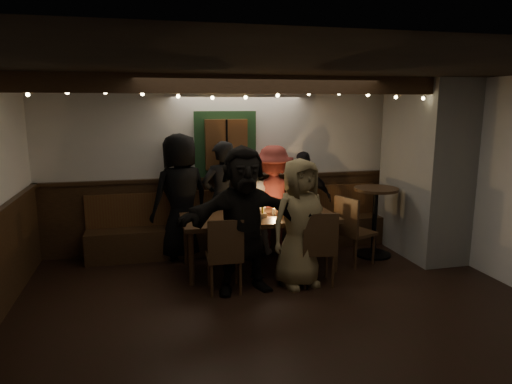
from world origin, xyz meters
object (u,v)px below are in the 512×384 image
object	(u,v)px
person_b	(222,199)
person_e	(304,200)
person_d	(273,200)
person_c	(249,204)
person_a	(181,196)
dining_table	(259,221)
chair_near_left	(225,252)
chair_near_right	(318,245)
high_top	(375,213)
person_g	(300,223)
chair_end	(351,227)
person_f	(244,220)

from	to	relation	value
person_b	person_e	size ratio (longest dim) A/B	1.12
person_e	person_d	bearing A→B (deg)	14.54
person_c	person_a	bearing A→B (deg)	-2.26
person_c	person_e	distance (m)	0.90
dining_table	chair_near_left	world-z (taller)	chair_near_left
dining_table	person_b	distance (m)	0.84
chair_near_right	person_b	world-z (taller)	person_b
dining_table	high_top	xyz separation A→B (m)	(1.82, 0.15, -0.03)
person_d	person_g	xyz separation A→B (m)	(-0.04, -1.35, -0.02)
chair_near_right	dining_table	bearing A→B (deg)	126.37
chair_end	person_e	distance (m)	1.01
chair_near_right	person_e	size ratio (longest dim) A/B	0.63
chair_near_left	person_c	bearing A→B (deg)	66.45
person_b	person_e	world-z (taller)	person_b
chair_end	person_f	bearing A→B (deg)	-161.91
chair_near_right	person_e	xyz separation A→B (m)	(0.34, 1.54, 0.23)
chair_end	chair_near_right	bearing A→B (deg)	-139.67
chair_end	person_a	distance (m)	2.50
dining_table	person_b	world-z (taller)	person_b
person_b	chair_end	bearing A→B (deg)	139.04
chair_near_right	person_a	size ratio (longest dim) A/B	0.52
dining_table	chair_end	world-z (taller)	chair_end
person_a	person_b	bearing A→B (deg)	151.87
chair_near_right	chair_near_left	bearing A→B (deg)	178.05
dining_table	person_g	world-z (taller)	person_g
person_f	person_g	size ratio (longest dim) A/B	1.11
dining_table	person_e	distance (m)	1.19
person_b	high_top	bearing A→B (deg)	151.42
chair_end	person_c	xyz separation A→B (m)	(-1.29, 0.83, 0.21)
chair_near_right	person_b	size ratio (longest dim) A/B	0.56
person_d	person_e	xyz separation A→B (m)	(0.53, 0.10, -0.06)
dining_table	person_a	distance (m)	1.28
person_b	person_g	xyz separation A→B (m)	(0.74, -1.40, -0.06)
chair_near_left	chair_end	xyz separation A→B (m)	(1.91, 0.59, 0.03)
chair_end	person_d	size ratio (longest dim) A/B	0.60
chair_near_right	chair_end	size ratio (longest dim) A/B	0.98
dining_table	person_c	world-z (taller)	person_c
chair_near_right	person_c	world-z (taller)	person_c
dining_table	person_c	bearing A→B (deg)	88.64
chair_near_right	person_d	size ratio (longest dim) A/B	0.58
chair_end	person_e	size ratio (longest dim) A/B	0.64
person_c	person_f	distance (m)	1.44
person_c	dining_table	bearing A→B (deg)	90.15
chair_end	person_f	world-z (taller)	person_f
dining_table	chair_near_left	size ratio (longest dim) A/B	2.24
high_top	person_g	size ratio (longest dim) A/B	0.64
high_top	person_e	distance (m)	1.11
dining_table	chair_near_left	bearing A→B (deg)	-129.63
high_top	person_c	world-z (taller)	person_c
person_d	person_e	world-z (taller)	person_d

